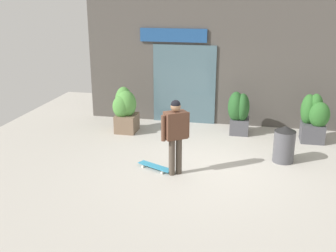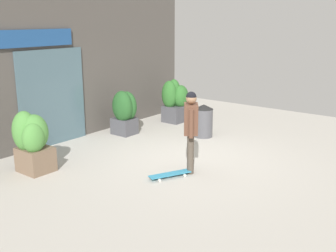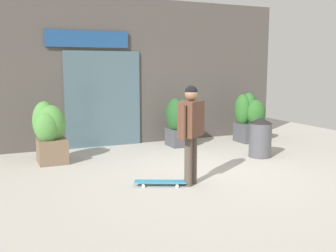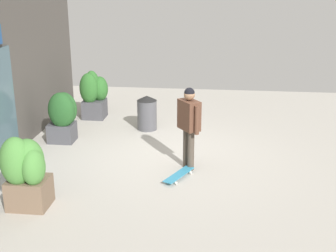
# 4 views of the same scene
# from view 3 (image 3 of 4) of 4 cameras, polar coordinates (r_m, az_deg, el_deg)

# --- Properties ---
(ground_plane) EXTENTS (12.00, 12.00, 0.00)m
(ground_plane) POSITION_cam_3_polar(r_m,az_deg,el_deg) (7.13, 5.11, -6.89)
(ground_plane) COLOR #B2ADA3
(building_facade) EXTENTS (7.65, 0.31, 3.52)m
(building_facade) POSITION_cam_3_polar(r_m,az_deg,el_deg) (9.86, -4.43, 7.65)
(building_facade) COLOR #4C4742
(building_facade) RESTS_ON ground_plane
(skateboarder) EXTENTS (0.52, 0.47, 1.61)m
(skateboarder) POSITION_cam_3_polar(r_m,az_deg,el_deg) (6.27, 3.35, 0.14)
(skateboarder) COLOR #4C4238
(skateboarder) RESTS_ON ground_plane
(skateboard) EXTENTS (0.84, 0.53, 0.08)m
(skateboard) POSITION_cam_3_polar(r_m,az_deg,el_deg) (6.40, -1.09, -8.08)
(skateboard) COLOR teal
(skateboard) RESTS_ON ground_plane
(planter_box_left) EXTENTS (0.69, 0.67, 1.25)m
(planter_box_left) POSITION_cam_3_polar(r_m,az_deg,el_deg) (10.17, 11.59, 1.37)
(planter_box_left) COLOR #47474C
(planter_box_left) RESTS_ON ground_plane
(planter_box_right) EXTENTS (0.57, 0.64, 1.16)m
(planter_box_right) POSITION_cam_3_polar(r_m,az_deg,el_deg) (9.38, 1.48, 0.95)
(planter_box_right) COLOR #47474C
(planter_box_right) RESTS_ON ground_plane
(planter_box_mid) EXTENTS (0.62, 0.71, 1.22)m
(planter_box_mid) POSITION_cam_3_polar(r_m,az_deg,el_deg) (8.10, -16.82, -0.61)
(planter_box_mid) COLOR brown
(planter_box_mid) RESTS_ON ground_plane
(trash_bin) EXTENTS (0.48, 0.48, 0.84)m
(trash_bin) POSITION_cam_3_polar(r_m,az_deg,el_deg) (8.54, 13.18, -1.60)
(trash_bin) COLOR #4C4C51
(trash_bin) RESTS_ON ground_plane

